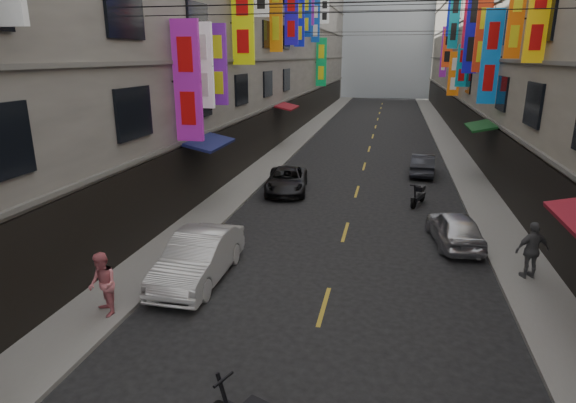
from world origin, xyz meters
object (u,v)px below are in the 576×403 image
at_px(car_left_mid, 199,257).
at_px(car_right_far, 423,164).
at_px(pedestrian_lfar, 103,284).
at_px(car_right_mid, 455,228).
at_px(pedestrian_rfar, 532,250).
at_px(car_left_far, 287,180).
at_px(scooter_far_right, 418,196).

bearing_deg(car_left_mid, car_right_far, 64.35).
distance_m(car_right_far, pedestrian_lfar, 20.36).
height_order(car_right_mid, pedestrian_rfar, pedestrian_rfar).
relative_size(car_right_mid, car_right_far, 1.00).
bearing_deg(car_left_mid, pedestrian_lfar, -119.98).
height_order(car_right_mid, pedestrian_lfar, pedestrian_lfar).
xyz_separation_m(car_left_far, pedestrian_lfar, (-2.03, -13.06, 0.38)).
relative_size(scooter_far_right, car_right_far, 0.46).
bearing_deg(pedestrian_lfar, car_left_far, 123.22).
distance_m(car_left_far, pedestrian_rfar, 12.59).
bearing_deg(car_right_far, car_left_mid, 68.79).
distance_m(car_right_far, pedestrian_rfar, 13.79).
distance_m(car_right_mid, pedestrian_rfar, 3.28).
bearing_deg(car_right_mid, pedestrian_lfar, 29.60).
xyz_separation_m(car_right_far, pedestrian_rfar, (2.48, -13.56, 0.40)).
distance_m(car_left_mid, pedestrian_rfar, 10.12).
relative_size(car_left_mid, car_left_far, 1.05).
height_order(car_left_far, car_right_far, car_right_far).
distance_m(car_left_far, pedestrian_lfar, 13.22).
relative_size(car_left_far, car_right_far, 1.15).
bearing_deg(scooter_far_right, car_right_far, -74.67).
height_order(car_right_far, pedestrian_rfar, pedestrian_rfar).
bearing_deg(pedestrian_rfar, scooter_far_right, -87.22).
relative_size(car_left_mid, pedestrian_lfar, 2.62).
bearing_deg(car_right_mid, pedestrian_rfar, 117.91).
bearing_deg(car_left_far, pedestrian_lfar, -106.78).
bearing_deg(pedestrian_lfar, pedestrian_rfar, 64.45).
relative_size(scooter_far_right, car_left_far, 0.40).
distance_m(car_left_far, car_right_far, 8.68).
height_order(scooter_far_right, pedestrian_lfar, pedestrian_lfar).
relative_size(car_left_far, pedestrian_rfar, 2.40).
bearing_deg(pedestrian_rfar, pedestrian_lfar, 3.35).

